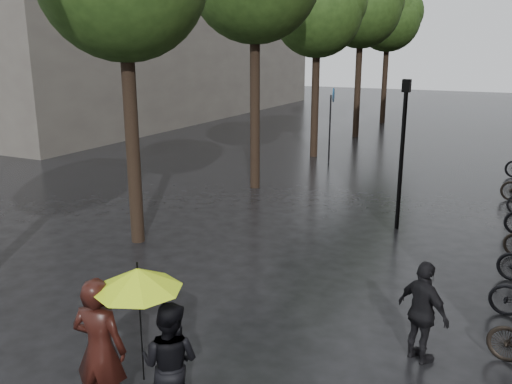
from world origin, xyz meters
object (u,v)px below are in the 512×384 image
Objects in this scene: pedestrian_walking at (423,312)px; lamp_post at (403,140)px; person_burgundy at (100,350)px; person_black at (170,363)px.

lamp_post is at bearing -41.75° from pedestrian_walking.
lamp_post reaches higher than person_burgundy.
person_black is at bearing 80.39° from pedestrian_walking.
pedestrian_walking is 0.41× the size of lamp_post.
person_burgundy reaches higher than person_black.
person_burgundy is at bearing -100.33° from lamp_post.
person_black is at bearing -95.64° from lamp_post.
pedestrian_walking is 6.52m from lamp_post.
person_burgundy is 0.89m from person_black.
person_burgundy is 0.50× the size of lamp_post.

